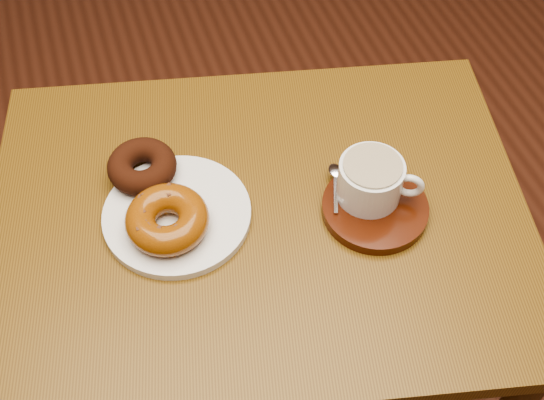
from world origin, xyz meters
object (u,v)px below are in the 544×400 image
object	(u,v)px
donut_plate	(177,214)
coffee_cup	(371,180)
cafe_table	(260,255)
saucer	(375,208)

from	to	relation	value
donut_plate	coffee_cup	bearing A→B (deg)	-12.18
cafe_table	coffee_cup	bearing A→B (deg)	1.60
cafe_table	saucer	distance (m)	0.21
cafe_table	coffee_cup	world-z (taller)	coffee_cup
saucer	donut_plate	bearing A→B (deg)	163.72
saucer	coffee_cup	distance (m)	0.05
cafe_table	donut_plate	size ratio (longest dim) A/B	4.20
coffee_cup	saucer	bearing A→B (deg)	-55.54
cafe_table	donut_plate	bearing A→B (deg)	179.11
donut_plate	saucer	world-z (taller)	saucer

